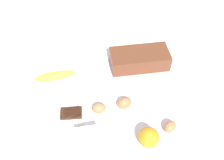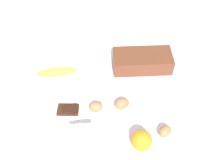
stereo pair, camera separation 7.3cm
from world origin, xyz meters
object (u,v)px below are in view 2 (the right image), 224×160
(flour_bowl, at_px, (86,47))
(butter_block, at_px, (80,135))
(egg_near_butter, at_px, (165,131))
(orange_fruit, at_px, (142,140))
(egg_loose, at_px, (122,104))
(banana, at_px, (57,72))
(egg_beside_bowl, at_px, (96,107))
(loaf_pan, at_px, (142,61))
(chocolate_plate, at_px, (68,111))

(flour_bowl, bearing_deg, butter_block, -81.51)
(egg_near_butter, bearing_deg, orange_fruit, -146.42)
(butter_block, distance_m, egg_loose, 0.22)
(banana, relative_size, orange_fruit, 2.37)
(banana, relative_size, egg_beside_bowl, 3.15)
(loaf_pan, relative_size, butter_block, 3.31)
(flour_bowl, bearing_deg, egg_loose, -56.10)
(orange_fruit, distance_m, egg_loose, 0.19)
(egg_loose, relative_size, chocolate_plate, 0.50)
(orange_fruit, height_order, egg_beside_bowl, orange_fruit)
(banana, relative_size, chocolate_plate, 1.46)
(banana, xyz_separation_m, chocolate_plate, (0.10, -0.20, -0.01))
(butter_block, relative_size, egg_near_butter, 1.58)
(butter_block, bearing_deg, egg_near_butter, 10.57)
(banana, bearing_deg, butter_block, -60.71)
(butter_block, height_order, egg_beside_bowl, butter_block)
(banana, distance_m, orange_fruit, 0.52)
(egg_loose, xyz_separation_m, chocolate_plate, (-0.22, -0.05, -0.01))
(egg_loose, bearing_deg, banana, 155.26)
(loaf_pan, xyz_separation_m, egg_beside_bowl, (-0.18, -0.28, -0.02))
(loaf_pan, bearing_deg, banana, -175.31)
(butter_block, height_order, egg_near_butter, butter_block)
(banana, bearing_deg, egg_near_butter, -27.17)
(orange_fruit, bearing_deg, banana, 142.42)
(egg_near_butter, bearing_deg, loaf_pan, 106.49)
(flour_bowl, height_order, egg_near_butter, flour_bowl)
(loaf_pan, xyz_separation_m, chocolate_plate, (-0.29, -0.31, -0.03))
(egg_loose, bearing_deg, flour_bowl, 123.90)
(loaf_pan, relative_size, chocolate_plate, 2.29)
(banana, bearing_deg, egg_beside_bowl, -39.44)
(banana, bearing_deg, flour_bowl, 59.14)
(flour_bowl, xyz_separation_m, orange_fruit, (0.31, -0.50, 0.01))
(flour_bowl, bearing_deg, orange_fruit, -58.03)
(flour_bowl, bearing_deg, egg_near_butter, -47.46)
(loaf_pan, height_order, egg_beside_bowl, loaf_pan)
(egg_beside_bowl, bearing_deg, loaf_pan, 57.29)
(egg_near_butter, xyz_separation_m, chocolate_plate, (-0.40, 0.06, -0.01))
(flour_bowl, height_order, orange_fruit, orange_fruit)
(orange_fruit, relative_size, chocolate_plate, 0.62)
(orange_fruit, xyz_separation_m, chocolate_plate, (-0.31, 0.12, -0.03))
(banana, distance_m, chocolate_plate, 0.23)
(orange_fruit, xyz_separation_m, butter_block, (-0.24, -0.00, -0.01))
(butter_block, bearing_deg, egg_beside_bowl, 75.08)
(orange_fruit, bearing_deg, egg_beside_bowl, 144.57)
(butter_block, relative_size, chocolate_plate, 0.69)
(flour_bowl, distance_m, egg_loose, 0.39)
(orange_fruit, xyz_separation_m, egg_beside_bowl, (-0.20, 0.14, -0.02))
(loaf_pan, xyz_separation_m, egg_near_butter, (0.11, -0.36, -0.02))
(butter_block, relative_size, egg_beside_bowl, 1.49)
(egg_beside_bowl, relative_size, egg_loose, 0.92)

